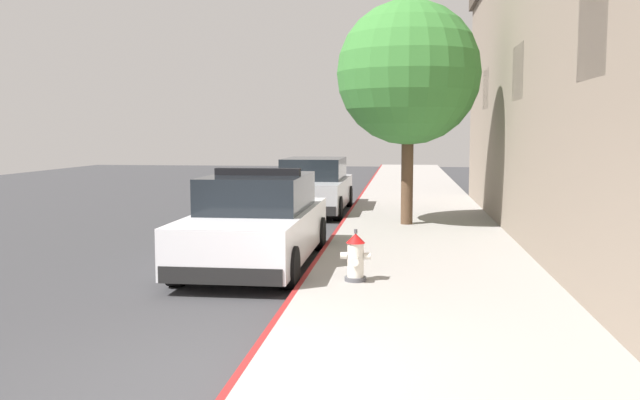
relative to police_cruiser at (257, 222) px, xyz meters
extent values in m
cube|color=#353538|center=(-3.09, 4.37, -0.84)|extent=(32.15, 60.00, 0.20)
cube|color=gray|center=(2.91, 4.37, -0.68)|extent=(3.65, 60.00, 0.14)
cube|color=maroon|center=(1.04, 4.37, -0.68)|extent=(0.08, 60.00, 0.14)
cube|color=black|center=(4.76, -2.70, 2.74)|extent=(0.06, 1.30, 1.10)
cube|color=black|center=(4.76, 2.63, 2.74)|extent=(0.06, 1.30, 1.10)
cube|color=black|center=(4.76, 7.96, 2.74)|extent=(0.06, 1.30, 1.10)
cube|color=white|center=(0.00, -0.04, -0.16)|extent=(1.84, 4.80, 0.76)
cube|color=black|center=(0.00, 0.11, 0.52)|extent=(1.64, 2.50, 0.60)
cube|color=black|center=(0.00, -2.38, -0.42)|extent=(1.76, 0.16, 0.24)
cube|color=black|center=(0.00, 2.30, -0.42)|extent=(1.76, 0.16, 0.24)
cylinder|color=black|center=(-0.86, 1.66, -0.42)|extent=(0.22, 0.64, 0.64)
cylinder|color=black|center=(0.86, 1.66, -0.42)|extent=(0.22, 0.64, 0.64)
cylinder|color=black|center=(-0.86, -1.74, -0.42)|extent=(0.22, 0.64, 0.64)
cylinder|color=black|center=(0.86, -1.74, -0.42)|extent=(0.22, 0.64, 0.64)
cube|color=black|center=(0.00, 0.06, 0.88)|extent=(1.48, 0.20, 0.12)
cube|color=red|center=(-0.35, 0.06, 0.88)|extent=(0.44, 0.18, 0.11)
cube|color=#1E33E0|center=(0.35, 0.06, 0.88)|extent=(0.44, 0.18, 0.11)
cube|color=#B2B5BA|center=(-0.06, 7.80, -0.16)|extent=(1.84, 4.80, 0.76)
cube|color=black|center=(-0.06, 7.95, 0.52)|extent=(1.64, 2.50, 0.60)
cube|color=black|center=(-0.06, 5.46, -0.42)|extent=(1.76, 0.16, 0.24)
cube|color=black|center=(-0.06, 10.14, -0.42)|extent=(1.76, 0.16, 0.24)
cylinder|color=black|center=(-0.92, 9.50, -0.42)|extent=(0.22, 0.64, 0.64)
cylinder|color=black|center=(0.80, 9.50, -0.42)|extent=(0.22, 0.64, 0.64)
cylinder|color=black|center=(-0.92, 6.10, -0.42)|extent=(0.22, 0.64, 0.64)
cylinder|color=black|center=(0.80, 6.10, -0.42)|extent=(0.22, 0.64, 0.64)
cylinder|color=#4C4C51|center=(1.82, -1.67, -0.58)|extent=(0.32, 0.32, 0.06)
cylinder|color=silver|center=(1.82, -1.67, -0.30)|extent=(0.24, 0.24, 0.50)
cone|color=red|center=(1.82, -1.67, 0.02)|extent=(0.28, 0.28, 0.14)
cylinder|color=#4C4C51|center=(1.82, -1.67, 0.12)|extent=(0.05, 0.05, 0.06)
cylinder|color=silver|center=(1.65, -1.67, -0.24)|extent=(0.10, 0.10, 0.10)
cylinder|color=silver|center=(1.99, -1.67, -0.24)|extent=(0.10, 0.10, 0.10)
cylinder|color=silver|center=(1.82, -1.85, -0.29)|extent=(0.13, 0.12, 0.13)
cylinder|color=brown|center=(2.58, 4.63, 0.57)|extent=(0.28, 0.28, 2.37)
sphere|color=#387A33|center=(2.58, 4.63, 2.92)|extent=(3.34, 3.34, 3.34)
camera|label=1|loc=(2.50, -11.34, 1.55)|focal=37.90mm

